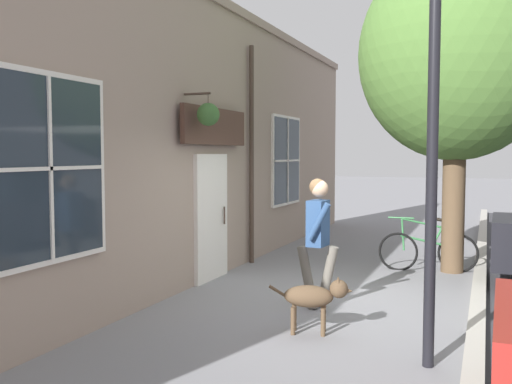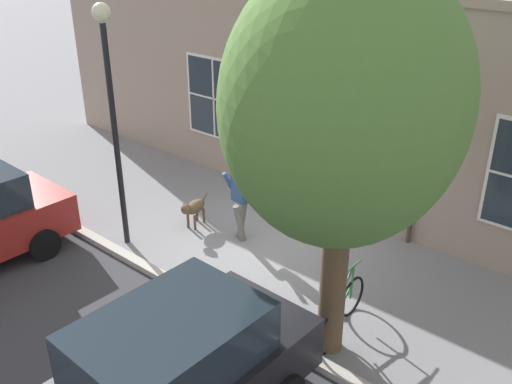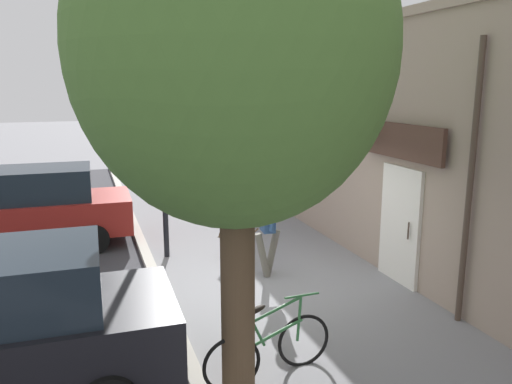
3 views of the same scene
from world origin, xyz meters
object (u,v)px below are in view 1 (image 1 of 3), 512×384
object	(u,v)px
leaning_bicycle	(428,250)
street_lamp	(434,53)
street_tree_by_curb	(458,62)
dog_on_leash	(314,296)
pedestrian_walking	(318,230)

from	to	relation	value
leaning_bicycle	street_lamp	size ratio (longest dim) A/B	0.37
street_tree_by_curb	street_lamp	size ratio (longest dim) A/B	1.23
dog_on_leash	pedestrian_walking	bearing A→B (deg)	103.91
dog_on_leash	street_lamp	distance (m)	3.00
leaning_bicycle	dog_on_leash	bearing A→B (deg)	-101.69
dog_on_leash	street_lamp	bearing A→B (deg)	-23.17
leaning_bicycle	street_lamp	distance (m)	5.52
pedestrian_walking	leaning_bicycle	xyz separation A→B (m)	(1.15, 3.14, -0.70)
dog_on_leash	leaning_bicycle	bearing A→B (deg)	78.31
pedestrian_walking	street_lamp	world-z (taller)	street_lamp
pedestrian_walking	street_tree_by_curb	size ratio (longest dim) A/B	0.31
street_tree_by_curb	leaning_bicycle	size ratio (longest dim) A/B	3.33
street_tree_by_curb	pedestrian_walking	bearing A→B (deg)	-116.10
street_tree_by_curb	street_lamp	world-z (taller)	street_tree_by_curb
dog_on_leash	street_tree_by_curb	distance (m)	5.58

